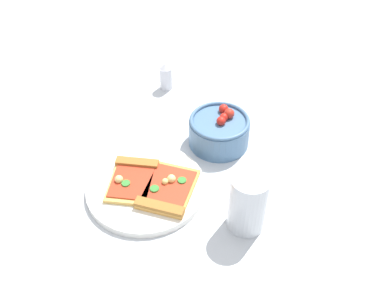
# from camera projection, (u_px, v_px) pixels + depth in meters

# --- Properties ---
(ground_plane) EXTENTS (2.40, 2.40, 0.00)m
(ground_plane) POSITION_uv_depth(u_px,v_px,m) (152.00, 176.00, 0.88)
(ground_plane) COLOR silver
(ground_plane) RESTS_ON ground
(plate) EXTENTS (0.23, 0.23, 0.01)m
(plate) POSITION_uv_depth(u_px,v_px,m) (146.00, 187.00, 0.85)
(plate) COLOR white
(plate) RESTS_ON ground_plane
(pizza_slice_near) EXTENTS (0.11, 0.13, 0.02)m
(pizza_slice_near) POSITION_uv_depth(u_px,v_px,m) (133.00, 178.00, 0.85)
(pizza_slice_near) COLOR #E5B256
(pizza_slice_near) RESTS_ON plate
(pizza_slice_far) EXTENTS (0.11, 0.13, 0.02)m
(pizza_slice_far) POSITION_uv_depth(u_px,v_px,m) (167.00, 191.00, 0.83)
(pizza_slice_far) COLOR gold
(pizza_slice_far) RESTS_ON plate
(salad_bowl) EXTENTS (0.13, 0.13, 0.08)m
(salad_bowl) POSITION_uv_depth(u_px,v_px,m) (219.00, 130.00, 0.94)
(salad_bowl) COLOR #4C7299
(salad_bowl) RESTS_ON ground_plane
(soda_glass) EXTENTS (0.07, 0.07, 0.12)m
(soda_glass) POSITION_uv_depth(u_px,v_px,m) (248.00, 204.00, 0.76)
(soda_glass) COLOR silver
(soda_glass) RESTS_ON ground_plane
(pepper_shaker) EXTENTS (0.03, 0.03, 0.07)m
(pepper_shaker) POSITION_uv_depth(u_px,v_px,m) (166.00, 76.00, 1.09)
(pepper_shaker) COLOR silver
(pepper_shaker) RESTS_ON ground_plane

